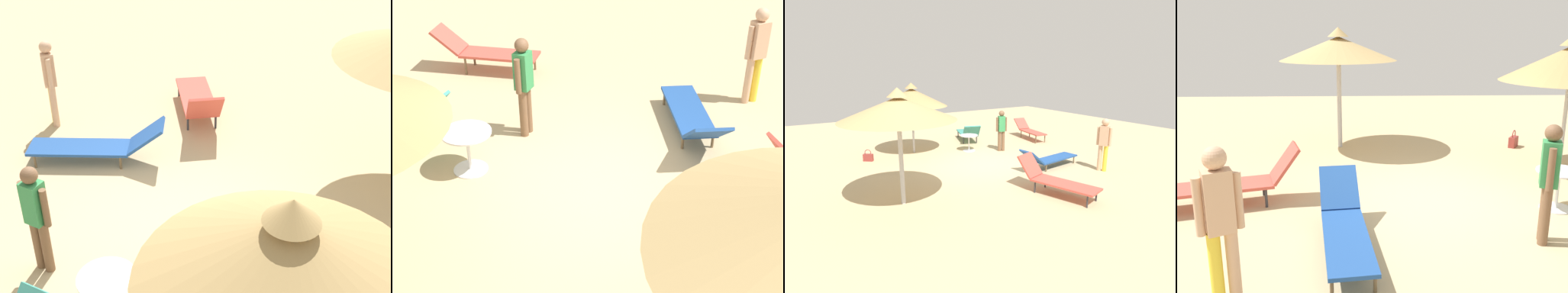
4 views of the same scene
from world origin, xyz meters
TOP-DOWN VIEW (x-y plane):
  - ground at (0.00, 0.00)m, footprint 24.00×24.00m
  - parasol_umbrella_near_right at (-3.48, -1.69)m, footprint 2.73×2.73m
  - lounge_chair_edge at (0.12, -3.22)m, footprint 1.23×2.27m
  - lounge_chair_far_right at (1.60, -1.44)m, footprint 2.40×0.83m
  - person_standing_back at (2.83, -2.59)m, footprint 0.32×0.42m
  - person_standing_center at (1.56, 1.21)m, footprint 0.42×0.29m
  - handbag at (-3.30, 2.54)m, footprint 0.36×0.31m
  - side_table_round at (0.47, 1.89)m, footprint 0.71×0.71m

SIDE VIEW (x-z plane):
  - ground at x=0.00m, z-range -0.10..0.00m
  - handbag at x=-3.30m, z-range -0.07..0.36m
  - lounge_chair_far_right at x=1.60m, z-range -0.04..0.72m
  - lounge_chair_edge at x=0.12m, z-range -0.05..0.88m
  - side_table_round at x=0.47m, z-range 0.12..0.76m
  - person_standing_center at x=1.56m, z-range 0.10..1.71m
  - person_standing_back at x=2.83m, z-range 0.12..1.83m
  - parasol_umbrella_near_right at x=-3.48m, z-range 0.93..3.77m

